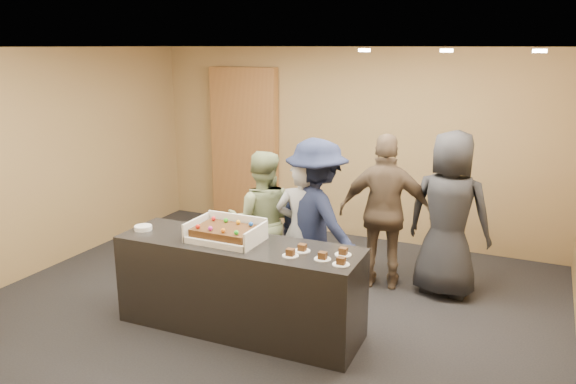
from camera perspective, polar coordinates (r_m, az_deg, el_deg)
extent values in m
plane|color=black|center=(6.25, -1.65, -11.08)|extent=(6.00, 6.00, 0.00)
plane|color=silver|center=(5.63, -1.86, 14.50)|extent=(6.00, 6.00, 0.00)
cube|color=#9B7A4B|center=(8.06, 6.24, 4.84)|extent=(6.00, 0.04, 2.70)
cube|color=#9B7A4B|center=(3.83, -18.83, -7.08)|extent=(6.00, 0.04, 2.70)
cube|color=#9B7A4B|center=(7.60, -22.48, 3.19)|extent=(0.04, 5.00, 2.70)
cube|color=black|center=(5.55, -4.99, -9.50)|extent=(2.42, 0.76, 0.90)
cube|color=brown|center=(8.67, -4.44, 4.58)|extent=(1.09, 0.15, 2.41)
cube|color=white|center=(5.43, -6.34, -4.62)|extent=(0.66, 0.46, 0.06)
cube|color=white|center=(5.59, -9.27, -3.53)|extent=(0.02, 0.46, 0.18)
cube|color=white|center=(5.26, -3.26, -4.52)|extent=(0.02, 0.46, 0.18)
cube|color=white|center=(5.60, -5.15, -3.24)|extent=(0.66, 0.02, 0.20)
cube|color=#3C220D|center=(5.41, -6.36, -3.97)|extent=(0.58, 0.40, 0.07)
sphere|color=red|center=(5.62, -7.57, -2.69)|extent=(0.04, 0.04, 0.04)
sphere|color=green|center=(5.55, -6.34, -2.88)|extent=(0.04, 0.04, 0.04)
sphere|color=#FFAB1A|center=(5.48, -5.08, -3.07)|extent=(0.04, 0.04, 0.04)
sphere|color=blue|center=(5.41, -3.79, -3.26)|extent=(0.04, 0.04, 0.04)
sphere|color=red|center=(5.40, -9.15, -3.48)|extent=(0.04, 0.04, 0.04)
sphere|color=#BF299F|center=(5.32, -7.90, -3.69)|extent=(0.04, 0.04, 0.04)
sphere|color=orange|center=(5.25, -6.60, -3.91)|extent=(0.04, 0.04, 0.04)
sphere|color=green|center=(5.18, -5.28, -4.12)|extent=(0.04, 0.04, 0.04)
cylinder|color=white|center=(5.89, -14.50, -3.54)|extent=(0.18, 0.18, 0.04)
cylinder|color=white|center=(5.02, 0.24, -6.49)|extent=(0.15, 0.15, 0.01)
cube|color=#3C220D|center=(5.01, 0.24, -6.13)|extent=(0.07, 0.06, 0.06)
cylinder|color=white|center=(5.14, 1.45, -5.99)|extent=(0.15, 0.15, 0.01)
cube|color=#3C220D|center=(5.12, 1.45, -5.64)|extent=(0.07, 0.06, 0.06)
cylinder|color=white|center=(4.95, 3.53, -6.82)|extent=(0.15, 0.15, 0.01)
cube|color=#3C220D|center=(4.94, 3.53, -6.45)|extent=(0.07, 0.06, 0.06)
cylinder|color=white|center=(5.07, 5.62, -6.35)|extent=(0.15, 0.15, 0.01)
cube|color=#3C220D|center=(5.06, 5.63, -5.99)|extent=(0.07, 0.06, 0.06)
cylinder|color=white|center=(4.85, 5.40, -7.33)|extent=(0.15, 0.15, 0.01)
cube|color=#3C220D|center=(4.84, 5.41, -6.96)|extent=(0.07, 0.06, 0.06)
imported|color=#9F9FA3|center=(6.07, 1.45, -3.91)|extent=(0.65, 0.52, 1.57)
imported|color=#909F70|center=(6.33, -2.67, -2.95)|extent=(0.95, 0.86, 1.60)
imported|color=#171E39|center=(6.04, 2.90, -2.93)|extent=(1.32, 1.10, 1.78)
imported|color=brown|center=(6.43, 9.87, -2.03)|extent=(1.11, 0.64, 1.78)
imported|color=#222327|center=(6.38, 16.04, -2.20)|extent=(0.96, 0.67, 1.86)
cylinder|color=#FFEAC6|center=(5.80, 7.76, 14.09)|extent=(0.12, 0.12, 0.03)
cylinder|color=#FFEAC6|center=(5.61, 15.81, 13.67)|extent=(0.12, 0.12, 0.03)
cylinder|color=#FFEAC6|center=(5.53, 24.20, 12.95)|extent=(0.12, 0.12, 0.03)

